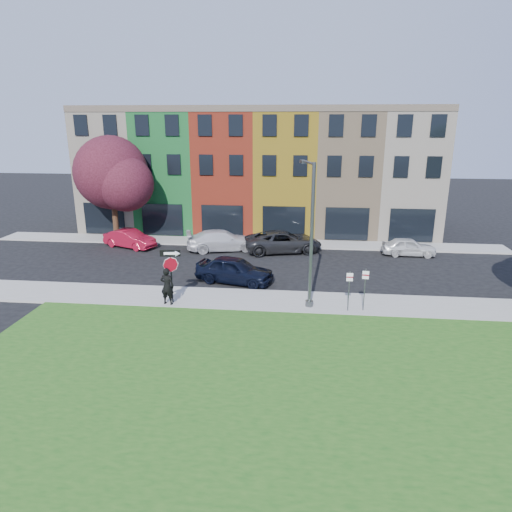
# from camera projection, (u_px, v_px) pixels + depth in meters

# --- Properties ---
(ground) EXTENTS (120.00, 120.00, 0.00)m
(ground) POSITION_uv_depth(u_px,v_px,m) (267.00, 326.00, 21.66)
(ground) COLOR black
(ground) RESTS_ON ground
(sidewalk_near) EXTENTS (40.00, 3.00, 0.12)m
(sidewalk_near) POSITION_uv_depth(u_px,v_px,m) (309.00, 302.00, 24.30)
(sidewalk_near) COLOR gray
(sidewalk_near) RESTS_ON ground
(sidewalk_far) EXTENTS (40.00, 2.40, 0.12)m
(sidewalk_far) POSITION_uv_depth(u_px,v_px,m) (245.00, 242.00, 36.24)
(sidewalk_far) COLOR gray
(sidewalk_far) RESTS_ON ground
(grass_park) EXTENTS (40.00, 16.00, 0.10)m
(grass_park) POSITION_uv_depth(u_px,v_px,m) (492.00, 414.00, 15.13)
(grass_park) COLOR #1C4E16
(grass_park) RESTS_ON ground
(rowhouse_block) EXTENTS (30.00, 10.12, 10.00)m
(rowhouse_block) POSITION_uv_depth(u_px,v_px,m) (259.00, 171.00, 40.66)
(rowhouse_block) COLOR beige
(rowhouse_block) RESTS_ON ground
(stop_sign) EXTENTS (1.05, 0.17, 2.88)m
(stop_sign) POSITION_uv_depth(u_px,v_px,m) (171.00, 265.00, 23.60)
(stop_sign) COLOR black
(stop_sign) RESTS_ON sidewalk_near
(man) EXTENTS (0.86, 0.68, 1.99)m
(man) POSITION_uv_depth(u_px,v_px,m) (167.00, 286.00, 23.69)
(man) COLOR black
(man) RESTS_ON sidewalk_near
(sedan_near) EXTENTS (4.19, 5.61, 1.60)m
(sedan_near) POSITION_uv_depth(u_px,v_px,m) (234.00, 270.00, 27.26)
(sedan_near) COLOR black
(sedan_near) RESTS_ON ground
(parked_car_red) EXTENTS (4.31, 5.18, 1.38)m
(parked_car_red) POSITION_uv_depth(u_px,v_px,m) (130.00, 239.00, 34.83)
(parked_car_red) COLOR maroon
(parked_car_red) RESTS_ON ground
(parked_car_silver) EXTENTS (4.99, 6.41, 1.52)m
(parked_car_silver) POSITION_uv_depth(u_px,v_px,m) (222.00, 240.00, 34.06)
(parked_car_silver) COLOR silver
(parked_car_silver) RESTS_ON ground
(parked_car_dark) EXTENTS (5.29, 6.89, 1.57)m
(parked_car_dark) POSITION_uv_depth(u_px,v_px,m) (283.00, 241.00, 33.65)
(parked_car_dark) COLOR black
(parked_car_dark) RESTS_ON ground
(parked_car_white) EXTENTS (1.64, 3.81, 1.28)m
(parked_car_white) POSITION_uv_depth(u_px,v_px,m) (409.00, 247.00, 32.79)
(parked_car_white) COLOR silver
(parked_car_white) RESTS_ON ground
(street_lamp) EXTENTS (0.94, 2.53, 7.36)m
(street_lamp) POSITION_uv_depth(u_px,v_px,m) (310.00, 236.00, 22.84)
(street_lamp) COLOR #4C4E51
(street_lamp) RESTS_ON sidewalk_near
(parking_sign_a) EXTENTS (0.32, 0.08, 2.10)m
(parking_sign_a) POSITION_uv_depth(u_px,v_px,m) (349.00, 286.00, 22.75)
(parking_sign_a) COLOR #4C4E51
(parking_sign_a) RESTS_ON sidewalk_near
(parking_sign_b) EXTENTS (0.32, 0.10, 2.21)m
(parking_sign_b) POSITION_uv_depth(u_px,v_px,m) (365.00, 285.00, 22.76)
(parking_sign_b) COLOR #4C4E51
(parking_sign_b) RESTS_ON sidewalk_near
(tree_purple) EXTENTS (6.73, 5.89, 8.20)m
(tree_purple) POSITION_uv_depth(u_px,v_px,m) (113.00, 175.00, 35.06)
(tree_purple) COLOR black
(tree_purple) RESTS_ON sidewalk_far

